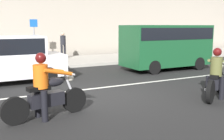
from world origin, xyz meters
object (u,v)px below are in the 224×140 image
object	(u,v)px
street_sign_post	(34,35)
pedestrian_bystander	(63,43)
parked_van_forest_green	(166,44)
motorcycle_with_rider_olive	(216,77)
motorcycle_with_rider_orange_stripe	(46,92)
parked_hatchback_white	(11,59)

from	to	relation	value
street_sign_post	pedestrian_bystander	world-z (taller)	street_sign_post
parked_van_forest_green	street_sign_post	distance (m)	7.74
motorcycle_with_rider_olive	parked_van_forest_green	distance (m)	5.52
motorcycle_with_rider_orange_stripe	parked_van_forest_green	size ratio (longest dim) A/B	0.48
parked_van_forest_green	parked_hatchback_white	xyz separation A→B (m)	(-7.37, 0.14, -0.35)
street_sign_post	motorcycle_with_rider_orange_stripe	bearing A→B (deg)	-100.18
motorcycle_with_rider_olive	motorcycle_with_rider_orange_stripe	bearing A→B (deg)	173.94
street_sign_post	motorcycle_with_rider_olive	bearing A→B (deg)	-72.99
street_sign_post	pedestrian_bystander	size ratio (longest dim) A/B	1.48
pedestrian_bystander	street_sign_post	bearing A→B (deg)	-175.61
motorcycle_with_rider_olive	parked_hatchback_white	xyz separation A→B (m)	(-5.24, 5.19, 0.31)
motorcycle_with_rider_orange_stripe	parked_hatchback_white	world-z (taller)	parked_hatchback_white
motorcycle_with_rider_olive	street_sign_post	size ratio (longest dim) A/B	0.79
parked_hatchback_white	street_sign_post	bearing A→B (deg)	69.79
parked_van_forest_green	pedestrian_bystander	world-z (taller)	parked_van_forest_green
motorcycle_with_rider_orange_stripe	street_sign_post	distance (m)	10.29
motorcycle_with_rider_olive	parked_van_forest_green	size ratio (longest dim) A/B	0.44
pedestrian_bystander	motorcycle_with_rider_olive	bearing A→B (deg)	-82.27
street_sign_post	pedestrian_bystander	bearing A→B (deg)	4.39
motorcycle_with_rider_orange_stripe	motorcycle_with_rider_olive	bearing A→B (deg)	-6.06
parked_hatchback_white	motorcycle_with_rider_olive	bearing A→B (deg)	-44.73
parked_van_forest_green	parked_hatchback_white	distance (m)	7.38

